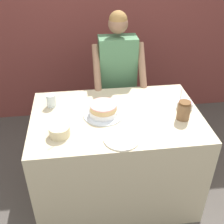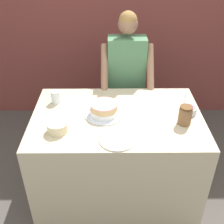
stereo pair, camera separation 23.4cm
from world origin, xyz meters
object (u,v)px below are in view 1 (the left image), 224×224
stoneware_jar (184,110)px  drinking_glass (51,100)px  person_baker (118,73)px  frosting_bowl_purple (185,105)px  frosting_bowl_white (59,131)px  ceramic_plate (122,139)px  cake (103,110)px

stoneware_jar → drinking_glass: bearing=162.8°
person_baker → frosting_bowl_purple: 0.86m
frosting_bowl_white → stoneware_jar: size_ratio=1.03×
frosting_bowl_purple → stoneware_jar: 0.18m
frosting_bowl_purple → ceramic_plate: frosting_bowl_purple is taller
frosting_bowl_white → stoneware_jar: frosting_bowl_white is taller
frosting_bowl_white → ceramic_plate: size_ratio=0.61×
person_baker → stoneware_jar: bearing=-63.0°
person_baker → stoneware_jar: (0.43, -0.85, 0.04)m
ceramic_plate → stoneware_jar: size_ratio=1.69×
person_baker → cake: (-0.23, -0.71, 0.01)m
frosting_bowl_white → frosting_bowl_purple: bearing=13.2°
person_baker → frosting_bowl_white: person_baker is taller
frosting_bowl_white → drinking_glass: size_ratio=1.48×
cake → stoneware_jar: stoneware_jar is taller
frosting_bowl_white → drinking_glass: frosting_bowl_white is taller
drinking_glass → stoneware_jar: size_ratio=0.70×
cake → frosting_bowl_white: (-0.37, -0.24, -0.00)m
cake → stoneware_jar: 0.67m
ceramic_plate → stoneware_jar: stoneware_jar is taller
drinking_glass → ceramic_plate: (0.55, -0.56, -0.05)m
frosting_bowl_purple → cake: bearing=-178.4°
person_baker → ceramic_plate: 1.07m
drinking_glass → frosting_bowl_white: bearing=-79.2°
person_baker → drinking_glass: 0.84m
frosting_bowl_purple → drinking_glass: 1.20m
stoneware_jar → frosting_bowl_white: bearing=-174.5°
cake → ceramic_plate: (0.10, -0.35, -0.04)m
frosting_bowl_white → stoneware_jar: 1.03m
ceramic_plate → stoneware_jar: 0.60m
person_baker → stoneware_jar: person_baker is taller
drinking_glass → ceramic_plate: bearing=-45.3°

